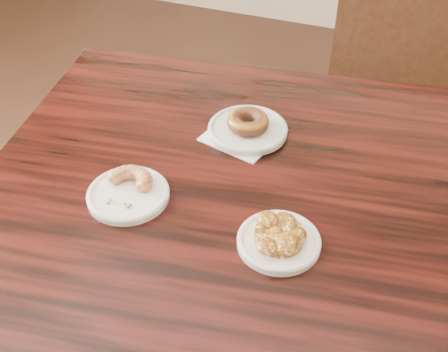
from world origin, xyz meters
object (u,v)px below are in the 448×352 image
at_px(apple_fritter, 279,234).
at_px(cruller_fragment, 127,187).
at_px(cafe_table, 225,311).
at_px(glazed_donut, 248,122).
at_px(chair_far, 392,96).

bearing_deg(apple_fritter, cruller_fragment, 177.13).
xyz_separation_m(cafe_table, apple_fritter, (0.13, -0.09, 0.40)).
xyz_separation_m(glazed_donut, cruller_fragment, (-0.15, -0.28, -0.01)).
height_order(chair_far, apple_fritter, chair_far).
height_order(glazed_donut, cruller_fragment, glazed_donut).
xyz_separation_m(chair_far, glazed_donut, (-0.27, -0.76, 0.33)).
height_order(cafe_table, cruller_fragment, cruller_fragment).
relative_size(chair_far, apple_fritter, 7.26).
bearing_deg(cafe_table, glazed_donut, 88.69).
distance_m(glazed_donut, apple_fritter, 0.33).
height_order(chair_far, glazed_donut, chair_far).
bearing_deg(glazed_donut, cruller_fragment, -118.32).
bearing_deg(chair_far, cafe_table, 79.28).
height_order(cafe_table, chair_far, chair_far).
xyz_separation_m(cafe_table, glazed_donut, (-0.02, 0.21, 0.41)).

